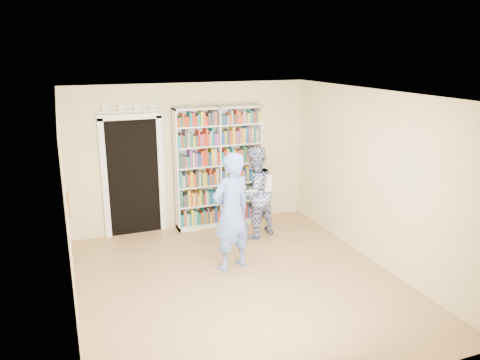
% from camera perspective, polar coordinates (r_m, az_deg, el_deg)
% --- Properties ---
extents(floor, '(5.00, 5.00, 0.00)m').
position_cam_1_polar(floor, '(6.96, 0.06, -12.38)').
color(floor, '#A68050').
rests_on(floor, ground).
extents(ceiling, '(5.00, 5.00, 0.00)m').
position_cam_1_polar(ceiling, '(6.17, 0.07, 10.34)').
color(ceiling, white).
rests_on(ceiling, wall_back).
extents(wall_back, '(4.50, 0.00, 4.50)m').
position_cam_1_polar(wall_back, '(8.74, -5.86, 2.86)').
color(wall_back, '#F6E4AA').
rests_on(wall_back, floor).
extents(wall_left, '(0.00, 5.00, 5.00)m').
position_cam_1_polar(wall_left, '(6.05, -20.29, -3.88)').
color(wall_left, '#F6E4AA').
rests_on(wall_left, floor).
extents(wall_right, '(0.00, 5.00, 5.00)m').
position_cam_1_polar(wall_right, '(7.52, 16.28, 0.20)').
color(wall_right, '#F6E4AA').
rests_on(wall_right, floor).
extents(bookshelf, '(1.65, 0.31, 2.27)m').
position_cam_1_polar(bookshelf, '(8.77, -2.63, 1.61)').
color(bookshelf, white).
rests_on(bookshelf, floor).
extents(doorway, '(1.10, 0.08, 2.43)m').
position_cam_1_polar(doorway, '(8.55, -12.91, 1.07)').
color(doorway, black).
rests_on(doorway, floor).
extents(wall_art, '(0.03, 0.25, 0.25)m').
position_cam_1_polar(wall_art, '(6.22, -20.20, -2.85)').
color(wall_art, brown).
rests_on(wall_art, wall_left).
extents(man_blue, '(0.77, 0.62, 1.83)m').
position_cam_1_polar(man_blue, '(7.05, -1.05, -3.90)').
color(man_blue, '#6387DD').
rests_on(man_blue, floor).
extents(man_plaid, '(0.97, 0.87, 1.65)m').
position_cam_1_polar(man_plaid, '(8.29, 1.74, -1.52)').
color(man_plaid, '#2E3E8C').
rests_on(man_plaid, floor).
extents(paper_sheet, '(0.22, 0.02, 0.31)m').
position_cam_1_polar(paper_sheet, '(8.09, 3.18, -0.44)').
color(paper_sheet, white).
rests_on(paper_sheet, man_plaid).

